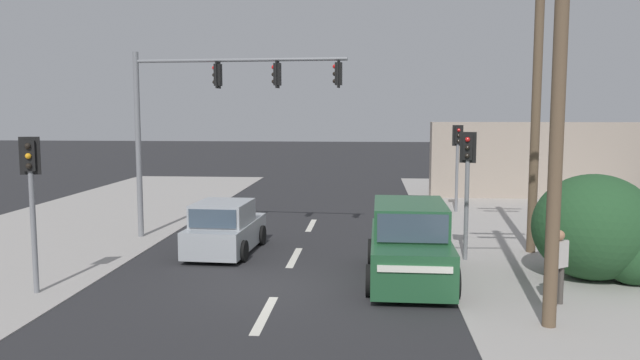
# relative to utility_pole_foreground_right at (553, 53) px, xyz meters

# --- Properties ---
(ground_plane) EXTENTS (140.00, 140.00, 0.00)m
(ground_plane) POSITION_rel_utility_pole_foreground_right_xyz_m (-5.42, 2.30, -5.18)
(ground_plane) COLOR #28282B
(lane_dash_near) EXTENTS (0.20, 2.40, 0.01)m
(lane_dash_near) POSITION_rel_utility_pole_foreground_right_xyz_m (-5.42, 0.30, -5.18)
(lane_dash_near) COLOR silver
(lane_dash_near) RESTS_ON ground
(lane_dash_mid) EXTENTS (0.20, 2.40, 0.01)m
(lane_dash_mid) POSITION_rel_utility_pole_foreground_right_xyz_m (-5.42, 5.30, -5.18)
(lane_dash_mid) COLOR silver
(lane_dash_mid) RESTS_ON ground
(lane_dash_far) EXTENTS (0.20, 2.40, 0.01)m
(lane_dash_far) POSITION_rel_utility_pole_foreground_right_xyz_m (-5.42, 10.30, -5.18)
(lane_dash_far) COLOR silver
(lane_dash_far) RESTS_ON ground
(kerb_right_verge) EXTENTS (10.00, 44.00, 0.02)m
(kerb_right_verge) POSITION_rel_utility_pole_foreground_right_xyz_m (3.58, 4.30, -5.17)
(kerb_right_verge) COLOR #A39E99
(kerb_right_verge) RESTS_ON ground
(kerb_left_verge) EXTENTS (8.00, 40.00, 0.02)m
(kerb_left_verge) POSITION_rel_utility_pole_foreground_right_xyz_m (-13.92, 6.30, -5.17)
(kerb_left_verge) COLOR #A39E99
(kerb_left_verge) RESTS_ON ground
(utility_pole_foreground_right) EXTENTS (3.78, 0.42, 9.64)m
(utility_pole_foreground_right) POSITION_rel_utility_pole_foreground_right_xyz_m (0.00, 0.00, 0.00)
(utility_pole_foreground_right) COLOR brown
(utility_pole_foreground_right) RESTS_ON ground
(utility_pole_midground_right) EXTENTS (1.80, 0.26, 8.70)m
(utility_pole_midground_right) POSITION_rel_utility_pole_foreground_right_xyz_m (1.40, 6.45, -0.60)
(utility_pole_midground_right) COLOR brown
(utility_pole_midground_right) RESTS_ON ground
(traffic_signal_mast) EXTENTS (6.88, 0.78, 6.00)m
(traffic_signal_mast) POSITION_rel_utility_pole_foreground_right_xyz_m (-8.42, 7.59, -0.83)
(traffic_signal_mast) COLOR slate
(traffic_signal_mast) RESTS_ON ground
(pedestal_signal_right_kerb) EXTENTS (0.43, 0.31, 3.56)m
(pedestal_signal_right_kerb) POSITION_rel_utility_pole_foreground_right_xyz_m (-0.66, 5.32, -2.77)
(pedestal_signal_right_kerb) COLOR slate
(pedestal_signal_right_kerb) RESTS_ON ground
(pedestal_signal_left_kerb) EXTENTS (0.44, 0.31, 3.56)m
(pedestal_signal_left_kerb) POSITION_rel_utility_pole_foreground_right_xyz_m (-10.83, 1.34, -2.77)
(pedestal_signal_left_kerb) COLOR slate
(pedestal_signal_left_kerb) RESTS_ON ground
(pedestal_signal_far_median) EXTENTS (0.44, 0.30, 3.56)m
(pedestal_signal_far_median) POSITION_rel_utility_pole_foreground_right_xyz_m (0.22, 13.76, -2.77)
(pedestal_signal_far_median) COLOR slate
(pedestal_signal_far_median) RESTS_ON ground
(roadside_bush) EXTENTS (3.09, 2.65, 2.60)m
(roadside_bush) POSITION_rel_utility_pole_foreground_right_xyz_m (2.30, 3.56, -3.96)
(roadside_bush) COLOR #234C28
(roadside_bush) RESTS_ON ground
(shopfront_wall_far) EXTENTS (12.00, 1.00, 3.60)m
(shopfront_wall_far) POSITION_rel_utility_pole_foreground_right_xyz_m (5.58, 18.30, -3.38)
(shopfront_wall_far) COLOR #A39384
(shopfront_wall_far) RESTS_ON ground
(hatchback_oncoming_mid) EXTENTS (1.93, 3.71, 1.53)m
(hatchback_oncoming_mid) POSITION_rel_utility_pole_foreground_right_xyz_m (-7.51, 5.75, -4.48)
(hatchback_oncoming_mid) COLOR #A3A8AD
(hatchback_oncoming_mid) RESTS_ON ground
(suv_crossing_left) EXTENTS (2.11, 4.56, 1.90)m
(suv_crossing_left) POSITION_rel_utility_pole_foreground_right_xyz_m (-2.33, 3.21, -4.30)
(suv_crossing_left) COLOR #235633
(suv_crossing_left) RESTS_ON ground
(pedestrian_at_kerb) EXTENTS (0.47, 0.39, 1.63)m
(pedestrian_at_kerb) POSITION_rel_utility_pole_foreground_right_xyz_m (0.69, 1.41, -4.26)
(pedestrian_at_kerb) COLOR #47423D
(pedestrian_at_kerb) RESTS_ON ground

